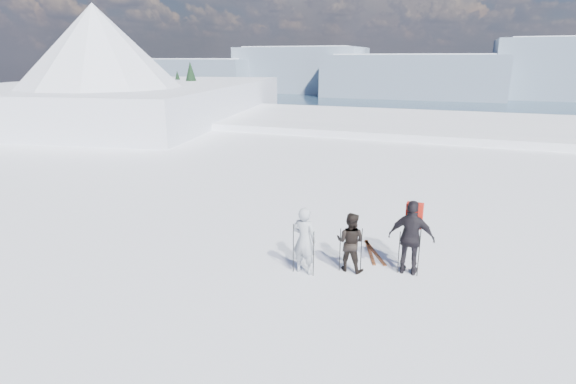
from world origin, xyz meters
name	(u,v)px	position (x,y,z in m)	size (l,w,h in m)	color
lake_basin	(414,202)	(0.00, 30.00, -6.50)	(820.00, 820.00, 71.62)	white
far_mountain_range	(493,72)	(29.60, 454.78, -7.19)	(770.00, 110.00, 53.00)	slate
near_ridge	(148,148)	(-26.59, 29.31, -3.50)	(31.37, 35.68, 25.62)	white
skier_grey	(304,240)	(-0.57, 1.92, 0.89)	(0.65, 0.42, 1.77)	#9FA6AE
skier_dark	(350,242)	(0.50, 2.47, 0.79)	(0.76, 0.60, 1.57)	black
skier_pack	(411,238)	(1.98, 2.82, 0.98)	(1.15, 0.48, 1.96)	black
backpack	(417,186)	(1.99, 3.07, 2.27)	(0.42, 0.23, 0.64)	red
ski_poles	(353,251)	(0.63, 2.30, 0.61)	(3.07, 0.96, 1.31)	black
skis_loose	(372,252)	(0.88, 3.75, 0.01)	(0.90, 1.64, 0.03)	black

